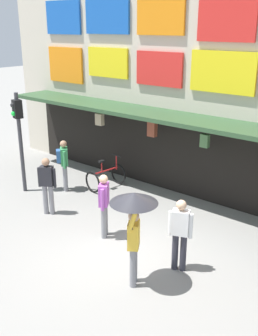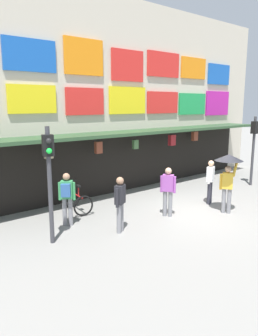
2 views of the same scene
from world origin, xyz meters
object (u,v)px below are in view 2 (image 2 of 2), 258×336
traffic_light_near (49,167)px  pedestrian_in_yellow (210,179)px  traffic_light_far (254,140)px  pedestrian_in_white (120,201)px  bicycle_parked (77,201)px  pedestrian_with_umbrella (228,167)px  pedestrian_in_blue (168,189)px  pedestrian_in_black (67,195)px

traffic_light_near → pedestrian_in_yellow: bearing=-4.8°
traffic_light_far → traffic_light_near: bearing=-179.9°
pedestrian_in_yellow → pedestrian_in_white: same height
pedestrian_in_yellow → pedestrian_in_white: bearing=-179.5°
pedestrian_in_yellow → bicycle_parked: bearing=151.3°
traffic_light_near → pedestrian_with_umbrella: bearing=-15.0°
pedestrian_in_yellow → pedestrian_in_blue: same height
bicycle_parked → pedestrian_with_umbrella: 5.39m
bicycle_parked → pedestrian_in_black: 1.47m
pedestrian_with_umbrella → pedestrian_in_black: (-4.88, 2.46, -0.66)m
pedestrian_in_white → traffic_light_far: bearing=4.1°
traffic_light_near → pedestrian_in_blue: size_ratio=1.90×
bicycle_parked → pedestrian_in_blue: (2.14, -2.37, 0.55)m
pedestrian_in_white → bicycle_parked: bearing=90.8°
traffic_light_near → pedestrian_in_blue: 4.22m
pedestrian_in_blue → pedestrian_in_black: bearing=155.7°
traffic_light_near → pedestrian_in_white: (1.92, -0.57, -1.19)m
pedestrian_in_blue → pedestrian_in_black: size_ratio=1.00×
traffic_light_near → bicycle_parked: size_ratio=2.57×
pedestrian_in_blue → bicycle_parked: bearing=132.1°
traffic_light_near → pedestrian_with_umbrella: size_ratio=1.54×
traffic_light_near → pedestrian_in_blue: bearing=-7.0°
pedestrian_in_blue → pedestrian_in_white: size_ratio=1.00×
pedestrian_in_black → pedestrian_with_umbrella: bearing=-26.7°
pedestrian_in_yellow → traffic_light_near: bearing=175.2°
traffic_light_far → pedestrian_in_blue: size_ratio=1.90×
traffic_light_far → pedestrian_in_black: (-9.20, 0.87, -1.16)m
traffic_light_near → pedestrian_in_white: bearing=-16.5°
traffic_light_near → pedestrian_in_yellow: 6.42m
pedestrian_in_blue → pedestrian_in_white: same height
pedestrian_with_umbrella → pedestrian_in_blue: (-1.82, 1.08, -0.69)m
traffic_light_near → pedestrian_in_white: 2.33m
pedestrian_in_yellow → pedestrian_in_black: 5.50m
traffic_light_near → pedestrian_in_white: traffic_light_near is taller
pedestrian_with_umbrella → traffic_light_far: bearing=20.2°
pedestrian_with_umbrella → pedestrian_in_blue: 2.23m
traffic_light_far → pedestrian_with_umbrella: bearing=-159.8°
traffic_light_near → pedestrian_in_blue: traffic_light_near is taller
traffic_light_far → pedestrian_in_black: traffic_light_far is taller
bicycle_parked → pedestrian_in_blue: pedestrian_in_blue is taller
pedestrian_in_blue → pedestrian_in_white: 2.10m
pedestrian_with_umbrella → pedestrian_in_white: pedestrian_with_umbrella is taller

